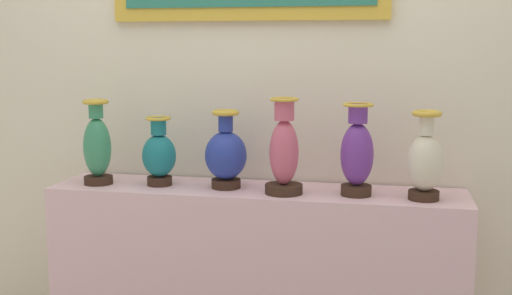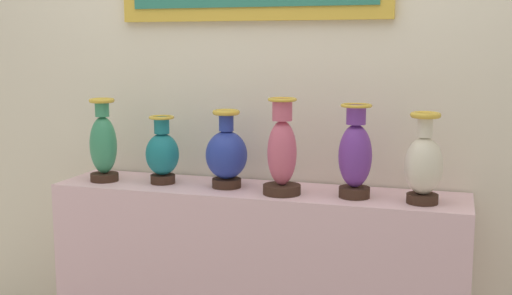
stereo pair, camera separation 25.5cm
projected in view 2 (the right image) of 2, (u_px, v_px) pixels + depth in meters
display_shelf at (256, 284)px, 2.91m from camera, size 1.81×0.38×0.87m
back_wall at (271, 61)px, 2.99m from camera, size 3.93×0.14×2.81m
vase_jade at (103, 144)px, 2.98m from camera, size 0.13×0.13×0.38m
vase_teal at (162, 153)px, 2.93m from camera, size 0.15×0.15×0.31m
vase_cobalt at (226, 154)px, 2.85m from camera, size 0.18×0.18×0.34m
vase_rose at (282, 153)px, 2.71m from camera, size 0.16×0.16×0.41m
vase_violet at (355, 155)px, 2.65m from camera, size 0.14×0.14×0.39m
vase_ivory at (424, 164)px, 2.56m from camera, size 0.15×0.15×0.36m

